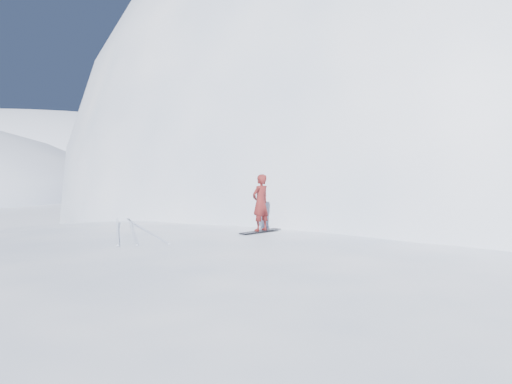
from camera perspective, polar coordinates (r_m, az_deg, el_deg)
The scene contains 9 objects.
ground at distance 10.50m, azimuth -14.27°, elevation -20.94°, with size 400.00×400.00×0.00m, color white.
near_ridge at distance 13.23m, azimuth -8.22°, elevation -15.73°, with size 36.00×28.00×4.80m, color white.
summit_peak at distance 41.41m, azimuth 22.71°, elevation -3.09°, with size 60.00×56.00×56.00m, color white.
peak_shoulder at distance 31.11m, azimuth 9.01°, elevation -4.85°, with size 28.00×24.00×18.00m, color white.
far_ridge_c at distance 126.49m, azimuth -26.57°, elevation 0.80°, with size 140.00×90.00×36.00m, color white.
wind_bumps at distance 12.52m, azimuth -15.74°, elevation -16.93°, with size 16.00×14.40×1.00m.
snowboard at distance 13.29m, azimuth 0.57°, elevation -4.91°, with size 1.49×0.28×0.02m, color black.
snowboarder at distance 13.20m, azimuth 0.57°, elevation -1.33°, with size 0.60×0.39×1.64m, color maroon.
board_tracks at distance 14.30m, azimuth -15.35°, elevation -4.43°, with size 2.25×5.93×0.04m.
Camera 1 is at (1.17, -9.53, 4.25)m, focal length 32.00 mm.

